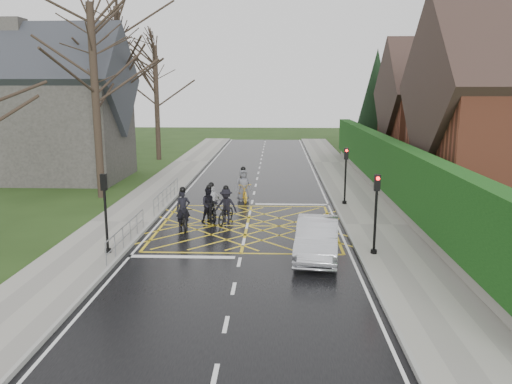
# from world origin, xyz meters

# --- Properties ---
(ground) EXTENTS (120.00, 120.00, 0.00)m
(ground) POSITION_xyz_m (0.00, 0.00, 0.00)
(ground) COLOR #1D3210
(ground) RESTS_ON ground
(road) EXTENTS (9.00, 80.00, 0.01)m
(road) POSITION_xyz_m (0.00, 0.00, 0.01)
(road) COLOR black
(road) RESTS_ON ground
(sidewalk_right) EXTENTS (3.00, 80.00, 0.15)m
(sidewalk_right) POSITION_xyz_m (6.00, 0.00, 0.07)
(sidewalk_right) COLOR gray
(sidewalk_right) RESTS_ON ground
(sidewalk_left) EXTENTS (3.00, 80.00, 0.15)m
(sidewalk_left) POSITION_xyz_m (-6.00, 0.00, 0.07)
(sidewalk_left) COLOR gray
(sidewalk_left) RESTS_ON ground
(stone_wall) EXTENTS (0.50, 38.00, 0.70)m
(stone_wall) POSITION_xyz_m (7.75, 6.00, 0.35)
(stone_wall) COLOR slate
(stone_wall) RESTS_ON ground
(hedge) EXTENTS (0.90, 38.00, 2.80)m
(hedge) POSITION_xyz_m (7.75, 6.00, 2.10)
(hedge) COLOR #10380F
(hedge) RESTS_ON stone_wall
(house_far) EXTENTS (9.80, 8.80, 10.30)m
(house_far) POSITION_xyz_m (14.75, 18.00, 4.36)
(house_far) COLOR brown
(house_far) RESTS_ON ground
(conifer) EXTENTS (4.60, 4.60, 10.00)m
(conifer) POSITION_xyz_m (10.75, 26.00, 4.99)
(conifer) COLOR black
(conifer) RESTS_ON ground
(church) EXTENTS (8.80, 7.80, 11.00)m
(church) POSITION_xyz_m (-13.54, 12.00, 4.93)
(church) COLOR #2D2B28
(church) RESTS_ON ground
(tree_near) EXTENTS (9.24, 9.24, 11.44)m
(tree_near) POSITION_xyz_m (-9.00, 6.00, 7.91)
(tree_near) COLOR black
(tree_near) RESTS_ON ground
(tree_mid) EXTENTS (10.08, 10.08, 12.48)m
(tree_mid) POSITION_xyz_m (-10.00, 14.00, 8.63)
(tree_mid) COLOR black
(tree_mid) RESTS_ON ground
(tree_far) EXTENTS (8.40, 8.40, 10.40)m
(tree_far) POSITION_xyz_m (-9.30, 22.00, 7.19)
(tree_far) COLOR black
(tree_far) RESTS_ON ground
(railing_south) EXTENTS (0.05, 5.04, 1.03)m
(railing_south) POSITION_xyz_m (-4.65, -3.50, 0.78)
(railing_south) COLOR slate
(railing_south) RESTS_ON ground
(railing_north) EXTENTS (0.05, 6.04, 1.03)m
(railing_north) POSITION_xyz_m (-4.65, 4.00, 0.79)
(railing_north) COLOR slate
(railing_north) RESTS_ON ground
(traffic_light_ne) EXTENTS (0.24, 0.31, 3.21)m
(traffic_light_ne) POSITION_xyz_m (5.10, 4.20, 1.66)
(traffic_light_ne) COLOR black
(traffic_light_ne) RESTS_ON ground
(traffic_light_se) EXTENTS (0.24, 0.31, 3.21)m
(traffic_light_se) POSITION_xyz_m (5.10, -4.20, 1.66)
(traffic_light_se) COLOR black
(traffic_light_se) RESTS_ON ground
(traffic_light_sw) EXTENTS (0.24, 0.31, 3.21)m
(traffic_light_sw) POSITION_xyz_m (-5.10, -4.50, 1.66)
(traffic_light_sw) COLOR black
(traffic_light_sw) RESTS_ON ground
(cyclist_rear) EXTENTS (1.31, 2.14, 1.96)m
(cyclist_rear) POSITION_xyz_m (-2.90, -0.60, 0.64)
(cyclist_rear) COLOR black
(cyclist_rear) RESTS_ON ground
(cyclist_back) EXTENTS (0.96, 1.91, 1.84)m
(cyclist_back) POSITION_xyz_m (-1.85, 0.62, 0.70)
(cyclist_back) COLOR black
(cyclist_back) RESTS_ON ground
(cyclist_mid) EXTENTS (1.21, 1.99, 1.84)m
(cyclist_mid) POSITION_xyz_m (-1.03, 0.50, 0.67)
(cyclist_mid) COLOR black
(cyclist_mid) RESTS_ON ground
(cyclist_front) EXTENTS (1.16, 1.93, 1.87)m
(cyclist_front) POSITION_xyz_m (-1.81, 1.08, 0.69)
(cyclist_front) COLOR black
(cyclist_front) RESTS_ON ground
(cyclist_lead) EXTENTS (1.21, 2.17, 2.00)m
(cyclist_lead) POSITION_xyz_m (-0.52, 5.26, 0.69)
(cyclist_lead) COLOR #BE8C17
(cyclist_lead) RESTS_ON ground
(car) EXTENTS (2.05, 4.60, 1.47)m
(car) POSITION_xyz_m (2.93, -4.22, 0.73)
(car) COLOR #B9BAC0
(car) RESTS_ON ground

